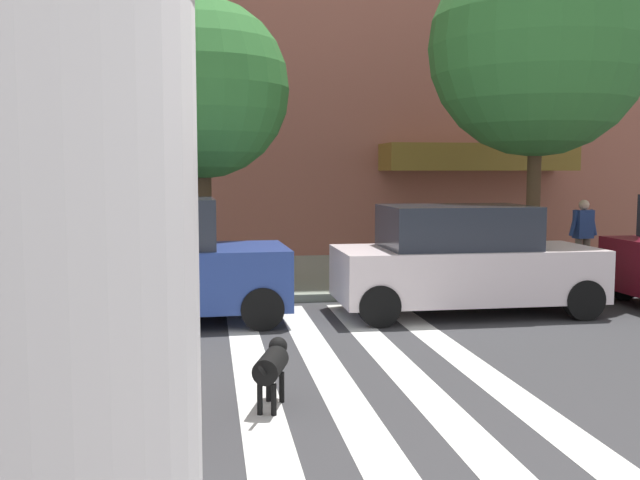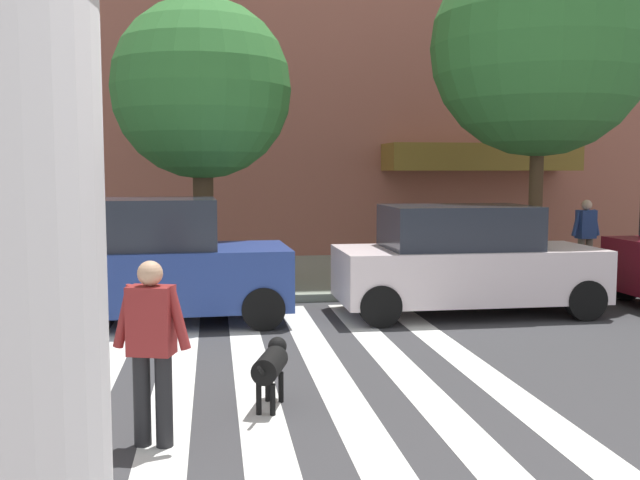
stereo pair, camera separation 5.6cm
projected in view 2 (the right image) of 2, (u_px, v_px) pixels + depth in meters
The scene contains 10 objects.
ground_plane at pixel (300, 416), 7.07m from camera, with size 160.00×160.00×0.00m, color #353538.
sidewalk_far at pixel (251, 276), 15.93m from camera, with size 80.00×6.00×0.15m, color gray.
crosswalk_stripes at pixel (215, 420), 6.94m from camera, with size 6.75×11.42×0.01m.
parked_car_behind_first at pixel (146, 264), 11.27m from camera, with size 4.43×2.04×1.97m.
parked_car_third_in_line at pixel (465, 261), 12.05m from camera, with size 4.36×1.88×1.83m.
street_tree_nearest at pixel (202, 90), 13.74m from camera, with size 3.45×3.45×5.54m.
street_tree_middle at pixel (540, 48), 14.13m from camera, with size 4.30×4.30×6.82m.
pedestrian_dog_walker at pixel (152, 342), 6.21m from camera, with size 0.70×0.34×1.64m.
dog_on_leash at pixel (271, 364), 7.31m from camera, with size 0.44×0.99×0.65m.
pedestrian_bystander at pixel (586, 233), 15.22m from camera, with size 0.71×0.30×1.64m.
Camera 2 is at (-0.82, -0.81, 2.41)m, focal length 40.35 mm.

